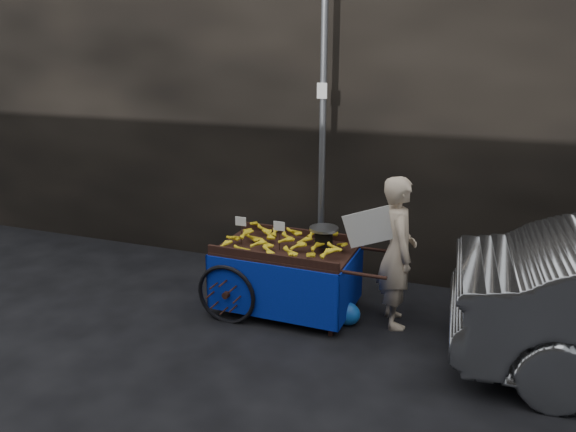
% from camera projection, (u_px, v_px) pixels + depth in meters
% --- Properties ---
extents(ground, '(80.00, 80.00, 0.00)m').
position_uv_depth(ground, '(259.00, 320.00, 6.20)').
color(ground, black).
rests_on(ground, ground).
extents(building_wall, '(13.50, 2.00, 5.00)m').
position_uv_depth(building_wall, '(358.00, 76.00, 7.66)').
color(building_wall, black).
rests_on(building_wall, ground).
extents(street_pole, '(0.12, 0.10, 4.00)m').
position_uv_depth(street_pole, '(323.00, 124.00, 6.68)').
color(street_pole, slate).
rests_on(street_pole, ground).
extents(banana_cart, '(2.07, 1.06, 1.11)m').
position_uv_depth(banana_cart, '(283.00, 253.00, 6.25)').
color(banana_cart, black).
rests_on(banana_cart, ground).
extents(vendor, '(0.87, 0.70, 1.64)m').
position_uv_depth(vendor, '(397.00, 252.00, 5.91)').
color(vendor, tan).
rests_on(vendor, ground).
extents(plastic_bag, '(0.28, 0.22, 0.25)m').
position_uv_depth(plastic_bag, '(348.00, 314.00, 6.07)').
color(plastic_bag, blue).
rests_on(plastic_bag, ground).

